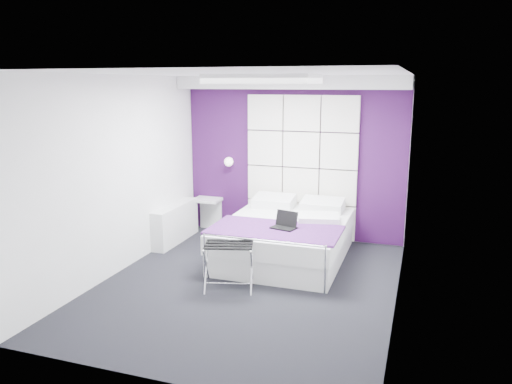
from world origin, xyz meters
TOP-DOWN VIEW (x-y plane):
  - floor at (0.00, 0.00)m, footprint 4.40×4.40m
  - ceiling at (0.00, 0.00)m, footprint 4.40×4.40m
  - wall_back at (0.00, 2.20)m, footprint 3.60×0.00m
  - wall_left at (-1.80, 0.00)m, footprint 0.00×4.40m
  - wall_right at (1.80, 0.00)m, footprint 0.00×4.40m
  - accent_wall at (0.00, 2.19)m, footprint 3.58×0.02m
  - soffit at (0.00, 1.95)m, footprint 3.58×0.50m
  - headboard at (0.15, 2.14)m, footprint 1.80×0.08m
  - skylight at (0.00, 0.60)m, footprint 1.36×0.86m
  - wall_lamp at (-1.05, 2.06)m, footprint 0.15×0.15m
  - radiator at (-1.69, 1.30)m, footprint 0.22×1.20m
  - bed at (0.18, 1.09)m, footprint 1.74×2.10m
  - nightstand at (-1.45, 2.02)m, footprint 0.45×0.35m
  - luggage_rack at (-0.18, -0.17)m, footprint 0.58×0.43m
  - laptop at (0.29, 0.66)m, footprint 0.32×0.23m

SIDE VIEW (x-z plane):
  - floor at x=0.00m, z-range 0.00..0.00m
  - luggage_rack at x=-0.18m, z-range 0.00..0.57m
  - radiator at x=-1.69m, z-range 0.00..0.60m
  - bed at x=0.18m, z-range -0.06..0.68m
  - nightstand at x=-1.45m, z-range 0.52..0.57m
  - laptop at x=0.29m, z-range 0.53..0.76m
  - headboard at x=0.15m, z-range 0.02..2.32m
  - wall_lamp at x=-1.05m, z-range 1.15..1.29m
  - wall_left at x=-1.80m, z-range -0.90..3.50m
  - wall_right at x=1.80m, z-range -0.90..3.50m
  - accent_wall at x=0.00m, z-range 0.01..2.59m
  - wall_back at x=0.00m, z-range -0.50..3.10m
  - soffit at x=0.00m, z-range 2.40..2.60m
  - skylight at x=0.00m, z-range 2.49..2.61m
  - ceiling at x=0.00m, z-range 2.60..2.60m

